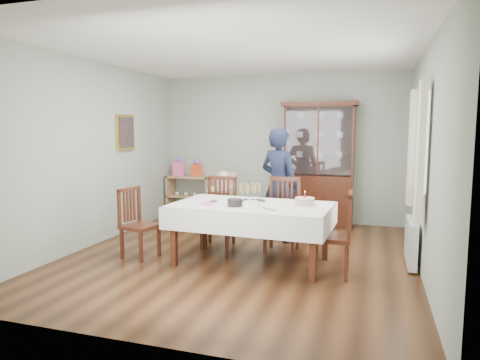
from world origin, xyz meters
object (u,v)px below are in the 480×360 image
at_px(chair_far_left, 218,226).
at_px(champagne_tray, 250,196).
at_px(gift_bag_orange, 197,168).
at_px(china_cabinet, 319,162).
at_px(dining_table, 251,233).
at_px(sideboard, 190,196).
at_px(high_chair, 224,209).
at_px(chair_far_right, 282,230).
at_px(chair_end_right, 333,251).
at_px(gift_bag_pink, 178,167).
at_px(woman, 279,185).
at_px(chair_end_left, 139,237).
at_px(birthday_cake, 305,202).

bearing_deg(chair_far_left, champagne_tray, -40.02).
bearing_deg(gift_bag_orange, china_cabinet, -0.04).
xyz_separation_m(dining_table, gift_bag_orange, (-1.82, 2.48, 0.57)).
relative_size(china_cabinet, sideboard, 2.42).
bearing_deg(high_chair, china_cabinet, 45.89).
distance_m(high_chair, gift_bag_orange, 1.58).
distance_m(chair_far_right, champagne_tray, 0.76).
bearing_deg(chair_end_right, gift_bag_pink, -131.17).
bearing_deg(china_cabinet, gift_bag_pink, 179.97).
relative_size(champagne_tray, gift_bag_pink, 1.09).
bearing_deg(woman, gift_bag_pink, -6.57).
bearing_deg(dining_table, chair_end_right, -9.66).
height_order(high_chair, gift_bag_pink, gift_bag_pink).
height_order(china_cabinet, gift_bag_orange, china_cabinet).
height_order(sideboard, chair_far_left, chair_far_left).
distance_m(chair_end_left, gift_bag_orange, 2.81).
bearing_deg(high_chair, chair_far_right, -27.18).
height_order(chair_far_left, gift_bag_pink, gift_bag_pink).
xyz_separation_m(chair_end_left, woman, (1.58, 1.43, 0.59)).
relative_size(chair_end_left, woman, 0.53).
bearing_deg(gift_bag_orange, chair_far_right, -42.09).
relative_size(chair_far_right, birthday_cake, 3.72).
relative_size(dining_table, chair_end_right, 2.08).
bearing_deg(china_cabinet, dining_table, -102.10).
distance_m(chair_end_right, gift_bag_pink, 4.24).
distance_m(woman, champagne_tray, 1.06).
distance_m(sideboard, high_chair, 1.60).
height_order(dining_table, gift_bag_pink, gift_bag_pink).
height_order(china_cabinet, high_chair, china_cabinet).
bearing_deg(gift_bag_orange, woman, -33.73).
distance_m(dining_table, chair_far_right, 0.65).
distance_m(chair_end_left, woman, 2.21).
bearing_deg(champagne_tray, dining_table, -67.29).
bearing_deg(birthday_cake, woman, 116.77).
xyz_separation_m(sideboard, birthday_cake, (2.63, -2.43, 0.41)).
height_order(chair_end_left, gift_bag_pink, gift_bag_pink).
relative_size(chair_far_left, gift_bag_pink, 2.71).
relative_size(sideboard, gift_bag_orange, 2.66).
relative_size(sideboard, high_chair, 0.87).
bearing_deg(champagne_tray, china_cabinet, 75.68).
relative_size(china_cabinet, champagne_tray, 5.41).
xyz_separation_m(sideboard, chair_end_right, (3.01, -2.67, -0.11)).
relative_size(dining_table, chair_far_right, 1.99).
bearing_deg(china_cabinet, chair_far_right, -97.72).
xyz_separation_m(dining_table, china_cabinet, (0.53, 2.47, 0.74)).
xyz_separation_m(chair_far_right, champagne_tray, (-0.34, -0.44, 0.53)).
bearing_deg(chair_end_left, china_cabinet, -23.11).
relative_size(chair_far_left, chair_far_right, 0.97).
height_order(chair_end_right, woman, woman).
bearing_deg(birthday_cake, chair_end_right, -33.07).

